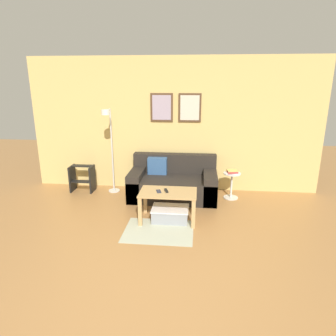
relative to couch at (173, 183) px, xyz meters
The scene contains 12 objects.
ground_plane 3.01m from the couch, 90.79° to the right, with size 16.00×16.00×0.00m, color #A87542.
wall_back 1.12m from the couch, 94.95° to the left, with size 5.60×0.09×2.55m.
area_rug 1.41m from the couch, 93.69° to the right, with size 1.00×0.77×0.01m, color #B2B79E.
couch is the anchor object (origin of this frame).
coffee_table 1.01m from the couch, 89.43° to the right, with size 0.87×0.53×0.47m.
storage_bin 1.03m from the couch, 87.50° to the right, with size 0.57×0.40×0.21m.
floor_lamp 1.40m from the couch, behind, with size 0.22×0.45×1.62m.
side_table 1.08m from the couch, ahead, with size 0.32×0.32×0.49m.
book_stack 1.11m from the couch, ahead, with size 0.25×0.19×0.06m.
remote_control 1.01m from the couch, 91.27° to the right, with size 0.04×0.15×0.02m, color black.
cell_phone 1.04m from the couch, 97.65° to the right, with size 0.07×0.14×0.01m, color #1E2338.
step_stool 1.80m from the couch, behind, with size 0.44×0.30×0.51m.
Camera 1 is at (0.49, -2.28, 2.12)m, focal length 32.00 mm.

